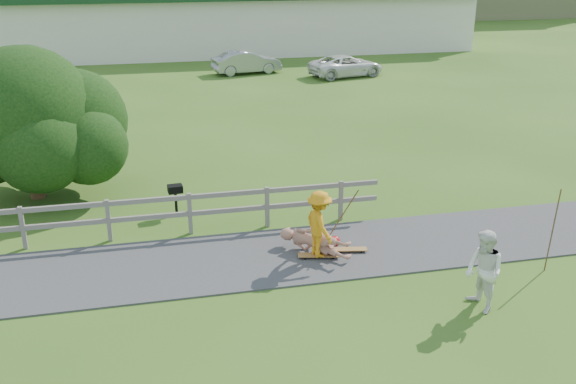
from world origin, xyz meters
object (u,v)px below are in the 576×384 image
object	(u,v)px
spectator_a	(484,271)
car_silver	(246,62)
car_white	(346,66)
tree	(31,147)
skater_rider	(319,228)
skater_fallen	(315,242)
bbq	(176,200)

from	to	relation	value
spectator_a	car_silver	distance (m)	26.76
spectator_a	car_white	distance (m)	25.13
spectator_a	tree	size ratio (longest dim) A/B	0.28
skater_rider	car_white	xyz separation A→B (m)	(7.61, 21.75, -0.20)
skater_fallen	car_white	xyz separation A→B (m)	(7.63, 21.50, 0.26)
skater_fallen	bbq	distance (m)	4.46
tree	bbq	xyz separation A→B (m)	(3.88, -2.20, -1.13)
skater_fallen	car_silver	bearing A→B (deg)	42.45
tree	bbq	world-z (taller)	tree
car_silver	bbq	size ratio (longest dim) A/B	4.66
spectator_a	car_white	xyz separation A→B (m)	(5.02, 24.63, -0.25)
skater_rider	bbq	size ratio (longest dim) A/B	1.89
skater_fallen	bbq	world-z (taller)	bbq
car_silver	skater_rider	bearing A→B (deg)	164.60
skater_rider	skater_fallen	xyz separation A→B (m)	(-0.02, 0.25, -0.46)
spectator_a	car_silver	world-z (taller)	spectator_a
car_silver	car_white	distance (m)	5.78
car_silver	bbq	distance (m)	21.07
spectator_a	skater_rider	bearing A→B (deg)	-144.87
car_silver	tree	world-z (taller)	tree
skater_rider	car_white	world-z (taller)	skater_rider
car_white	tree	distance (m)	21.70
spectator_a	car_silver	size ratio (longest dim) A/B	0.43
car_white	bbq	world-z (taller)	car_white
car_white	tree	world-z (taller)	tree
bbq	skater_fallen	bearing A→B (deg)	-52.16
spectator_a	bbq	xyz separation A→B (m)	(-5.68, 6.37, -0.43)
spectator_a	tree	xyz separation A→B (m)	(-9.56, 8.57, 0.70)
skater_rider	car_silver	world-z (taller)	skater_rider
spectator_a	bbq	distance (m)	8.55
skater_rider	spectator_a	size ratio (longest dim) A/B	0.94
tree	bbq	distance (m)	4.60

